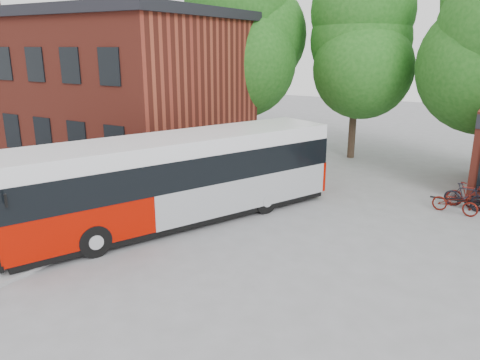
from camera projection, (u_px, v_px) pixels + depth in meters
The scene contains 9 objects.
ground at pixel (164, 257), 15.28m from camera, with size 100.00×100.00×0.00m, color gray.
station_building at pixel (85, 88), 27.84m from camera, with size 18.40×10.40×8.50m, color maroon, non-canonical shape.
bus_shelter at pixel (41, 202), 16.21m from camera, with size 3.60×7.00×2.90m, color black, non-canonical shape.
tree_0 at pixel (244, 64), 29.97m from camera, with size 7.92×7.92×11.00m, color #1C5416, non-canonical shape.
tree_1 at pixel (356, 71), 27.52m from camera, with size 7.92×7.92×10.40m, color #1C5416, non-canonical shape.
city_bus at pixel (179, 180), 17.99m from camera, with size 2.84×13.34×3.39m, color #A90C00, non-canonical shape.
bicycle_0 at pixel (455, 202), 19.15m from camera, with size 0.63×1.82×0.96m, color #5F140C.
bicycle_1 at pixel (466, 196), 19.75m from camera, with size 0.50×1.76×1.06m, color black.
bicycle_3 at pixel (469, 195), 19.81m from camera, with size 0.52×1.83×1.10m, color #571511.
Camera 1 is at (9.15, -10.88, 6.66)m, focal length 35.00 mm.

